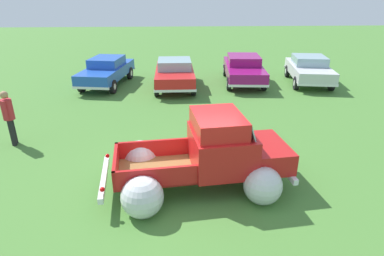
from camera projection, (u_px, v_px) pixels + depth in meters
The scene contains 7 objects.
ground_plane at pixel (195, 185), 8.33m from camera, with size 80.00×80.00×0.00m, color #477A33.
vintage_pickup_truck at pixel (211, 158), 8.10m from camera, with size 4.80×3.17×1.96m.
show_car_0 at pixel (107, 70), 16.91m from camera, with size 2.48×4.65×1.43m.
show_car_1 at pixel (175, 73), 16.39m from camera, with size 1.99×4.21×1.43m.
show_car_2 at pixel (244, 68), 17.37m from camera, with size 2.31×4.80×1.43m.
show_car_3 at pixel (309, 69), 17.26m from camera, with size 2.52×4.40×1.43m.
spectator_0 at pixel (9, 115), 10.17m from camera, with size 0.41×0.54×1.80m.
Camera 1 is at (-0.45, -7.07, 4.63)m, focal length 30.24 mm.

